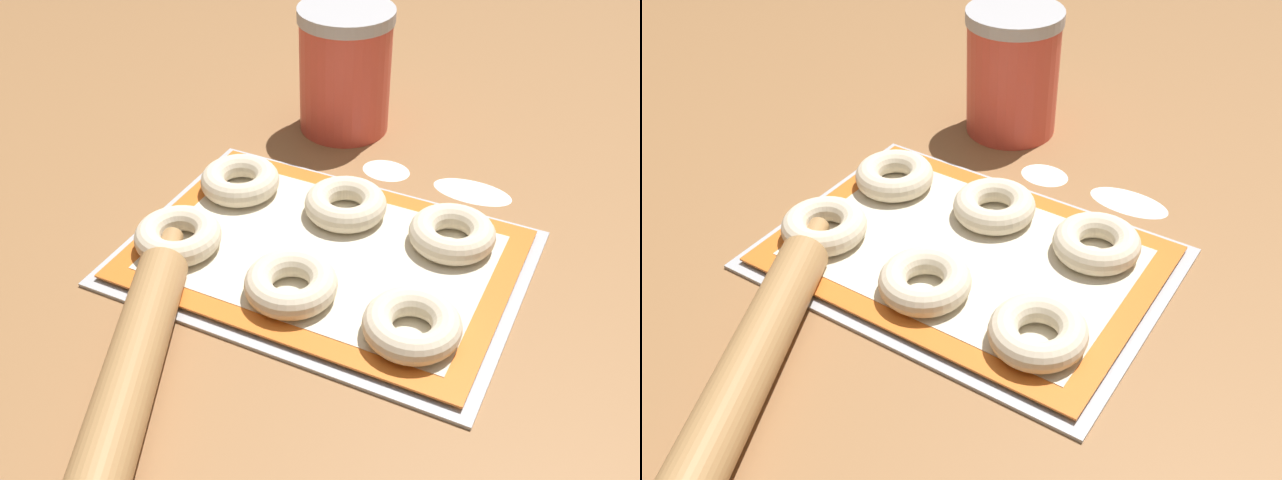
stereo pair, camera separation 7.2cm
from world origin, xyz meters
TOP-DOWN VIEW (x-y plane):
  - ground_plane at (0.00, 0.00)m, footprint 2.80×2.80m
  - baking_tray at (-0.00, -0.01)m, footprint 0.41×0.29m
  - baking_mat at (-0.00, -0.01)m, footprint 0.39×0.27m
  - bagel_front_left at (-0.14, -0.07)m, footprint 0.09×0.09m
  - bagel_front_center at (-0.00, -0.08)m, footprint 0.09×0.09m
  - bagel_front_right at (0.13, -0.08)m, footprint 0.09×0.09m
  - bagel_back_left at (-0.14, 0.05)m, footprint 0.09×0.09m
  - bagel_back_center at (-0.01, 0.06)m, footprint 0.09×0.09m
  - bagel_back_right at (0.12, 0.06)m, footprint 0.09×0.09m
  - flour_canister at (-0.10, 0.26)m, footprint 0.12×0.12m
  - rolling_pin at (-0.06, -0.25)m, footprint 0.19×0.39m
  - flour_patch_near at (-0.01, 0.18)m, footprint 0.06×0.05m
  - flour_patch_far at (0.10, 0.19)m, footprint 0.10×0.05m

SIDE VIEW (x-z plane):
  - ground_plane at x=0.00m, z-range 0.00..0.00m
  - flour_patch_near at x=-0.01m, z-range 0.00..0.00m
  - flour_patch_far at x=0.10m, z-range 0.00..0.00m
  - baking_tray at x=0.00m, z-range 0.00..0.01m
  - baking_mat at x=0.00m, z-range 0.01..0.01m
  - rolling_pin at x=-0.06m, z-range 0.00..0.05m
  - bagel_front_left at x=-0.14m, z-range 0.01..0.04m
  - bagel_front_center at x=0.00m, z-range 0.01..0.04m
  - bagel_front_right at x=0.13m, z-range 0.01..0.04m
  - bagel_back_left at x=-0.14m, z-range 0.01..0.04m
  - bagel_back_center at x=-0.01m, z-range 0.01..0.04m
  - bagel_back_right at x=0.12m, z-range 0.01..0.04m
  - flour_canister at x=-0.10m, z-range 0.00..0.17m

